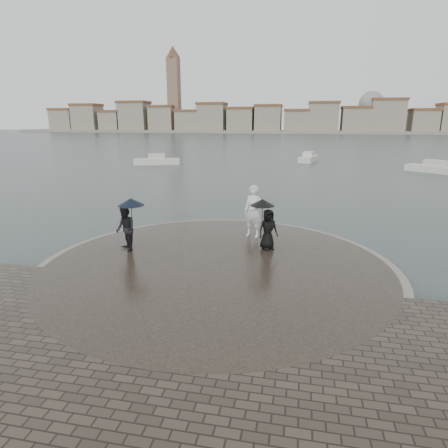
# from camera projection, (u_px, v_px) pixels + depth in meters

# --- Properties ---
(ground) EXTENTS (400.00, 400.00, 0.00)m
(ground) POSITION_uv_depth(u_px,v_px,m) (188.00, 324.00, 9.89)
(ground) COLOR #2B3835
(ground) RESTS_ON ground
(kerb_ring) EXTENTS (12.50, 12.50, 0.32)m
(kerb_ring) POSITION_uv_depth(u_px,v_px,m) (217.00, 269.00, 13.16)
(kerb_ring) COLOR gray
(kerb_ring) RESTS_ON ground
(quay_tip) EXTENTS (11.90, 11.90, 0.36)m
(quay_tip) POSITION_uv_depth(u_px,v_px,m) (217.00, 268.00, 13.15)
(quay_tip) COLOR #2D261E
(quay_tip) RESTS_ON ground
(statue) EXTENTS (0.92, 0.72, 2.22)m
(statue) POSITION_uv_depth(u_px,v_px,m) (253.00, 211.00, 15.90)
(statue) COLOR white
(statue) RESTS_ON quay_tip
(visitor_left) EXTENTS (1.28, 1.14, 2.04)m
(visitor_left) POSITION_uv_depth(u_px,v_px,m) (127.00, 223.00, 14.17)
(visitor_left) COLOR black
(visitor_left) RESTS_ON quay_tip
(visitor_right) EXTENTS (1.20, 1.00, 1.95)m
(visitor_right) POSITION_uv_depth(u_px,v_px,m) (266.00, 222.00, 14.38)
(visitor_right) COLOR black
(visitor_right) RESTS_ON quay_tip
(far_skyline) EXTENTS (260.00, 20.00, 37.00)m
(far_skyline) POSITION_uv_depth(u_px,v_px,m) (282.00, 120.00, 161.41)
(far_skyline) COLOR gray
(far_skyline) RESTS_ON ground
(boats) EXTENTS (36.43, 13.98, 1.50)m
(boats) POSITION_uv_depth(u_px,v_px,m) (293.00, 163.00, 44.70)
(boats) COLOR silver
(boats) RESTS_ON ground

